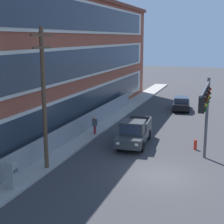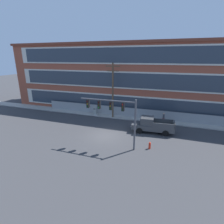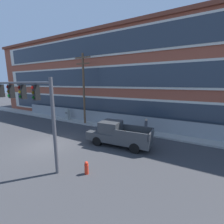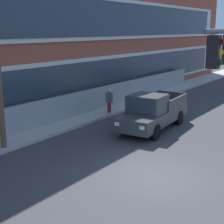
# 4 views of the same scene
# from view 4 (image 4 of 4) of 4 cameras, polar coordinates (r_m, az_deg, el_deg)

# --- Properties ---
(ground_plane) EXTENTS (160.00, 160.00, 0.00)m
(ground_plane) POSITION_cam_4_polar(r_m,az_deg,el_deg) (13.00, 7.15, -10.69)
(ground_plane) COLOR #38383A
(sidewalk_building_side) EXTENTS (80.00, 2.17, 0.16)m
(sidewalk_building_side) POSITION_cam_4_polar(r_m,az_deg,el_deg) (17.64, -15.30, -4.19)
(sidewalk_building_side) COLOR #9E9B93
(sidewalk_building_side) RESTS_ON ground
(brick_mill_building) EXTENTS (53.49, 9.58, 12.04)m
(brick_mill_building) POSITION_cam_4_polar(r_m,az_deg,el_deg) (23.79, -17.18, 14.73)
(brick_mill_building) COLOR brown
(brick_mill_building) RESTS_ON ground
(chain_link_fence) EXTENTS (34.95, 0.06, 1.66)m
(chain_link_fence) POSITION_cam_4_polar(r_m,az_deg,el_deg) (19.81, -8.88, 0.37)
(chain_link_fence) COLOR gray
(chain_link_fence) RESTS_ON ground
(pickup_truck_dark_grey) EXTENTS (5.65, 2.33, 2.04)m
(pickup_truck_dark_grey) POSITION_cam_4_polar(r_m,az_deg,el_deg) (18.56, 6.70, -0.10)
(pickup_truck_dark_grey) COLOR #383A3D
(pickup_truck_dark_grey) RESTS_ON ground
(pedestrian_near_cabinet) EXTENTS (0.32, 0.43, 1.69)m
(pedestrian_near_cabinet) POSITION_cam_4_polar(r_m,az_deg,el_deg) (21.64, -0.47, 2.01)
(pedestrian_near_cabinet) COLOR maroon
(pedestrian_near_cabinet) RESTS_ON ground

